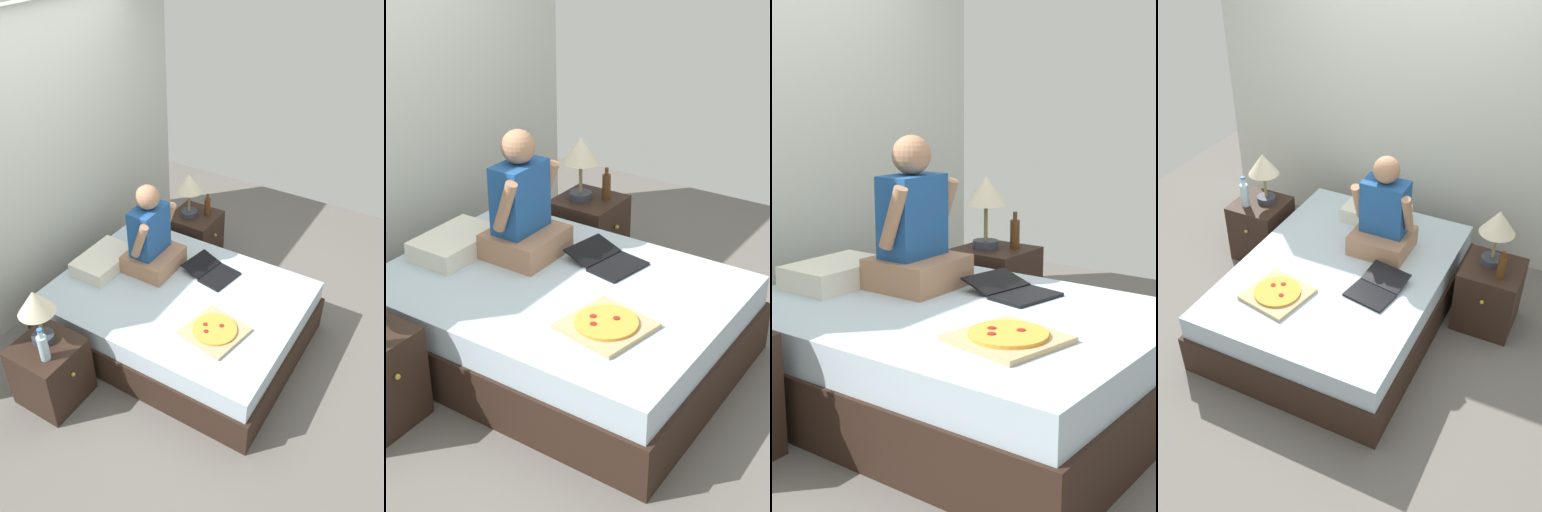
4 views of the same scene
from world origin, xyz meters
The scene contains 9 objects.
ground_plane centered at (0.00, 0.00, 0.00)m, with size 5.71×5.71×0.00m, color #66605B.
bed centered at (0.00, 0.00, 0.24)m, with size 1.50×2.02×0.49m.
nightstand_right centered at (1.03, 0.46, 0.27)m, with size 0.44×0.47×0.53m.
lamp_on_right_nightstand centered at (1.00, 0.51, 0.86)m, with size 0.26×0.26×0.45m.
beer_bottle centered at (1.10, 0.36, 0.63)m, with size 0.06×0.06×0.23m.
pillow centered at (-0.04, 0.73, 0.55)m, with size 0.52×0.34×0.12m, color silver.
person_seated centered at (0.18, 0.37, 0.77)m, with size 0.47×0.40×0.78m.
laptop centered at (0.34, -0.14, 0.51)m, with size 0.38×0.46×0.07m.
pizza_box centered at (-0.26, -0.48, 0.51)m, with size 0.47×0.47×0.05m.
Camera 3 is at (-2.55, -1.97, 1.46)m, focal length 50.00 mm.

